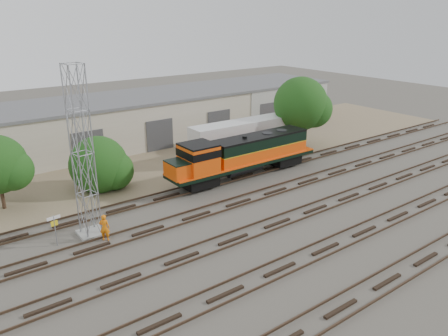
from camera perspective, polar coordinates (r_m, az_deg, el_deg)
ground at (r=33.86m, az=3.48°, el=-5.48°), size 140.00×140.00×0.00m
dirt_strip at (r=45.52m, az=-8.70°, el=1.03°), size 80.00×16.00×0.02m
tracks at (r=31.83m, az=6.97°, el=-7.17°), size 80.00×20.40×0.28m
warehouse at (r=51.78m, az=-13.01°, el=6.07°), size 58.40×10.40×5.30m
locomotive at (r=39.72m, az=2.38°, el=1.76°), size 15.56×2.73×3.74m
signal_tower at (r=29.52m, az=-17.97°, el=1.39°), size 1.69×1.69×11.49m
sign_post at (r=30.26m, az=-21.26°, el=-6.94°), size 0.88×0.13×2.14m
worker at (r=30.20m, az=-15.33°, el=-7.50°), size 0.81×0.78×1.87m
semi_trailer at (r=46.13m, az=2.80°, el=4.53°), size 12.20×2.68×3.74m
dumpster_blue at (r=59.78m, az=11.05°, el=6.11°), size 2.03×1.97×1.50m
dumpster_red at (r=57.40m, az=6.63°, el=5.74°), size 1.57×1.48×1.40m
tree_west at (r=36.77m, az=-27.16°, el=0.24°), size 4.70×4.48×5.86m
tree_mid at (r=38.49m, az=-15.59°, el=0.24°), size 5.17×4.92×4.92m
tree_east at (r=48.90m, az=10.39°, el=8.08°), size 6.15×5.86×7.91m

